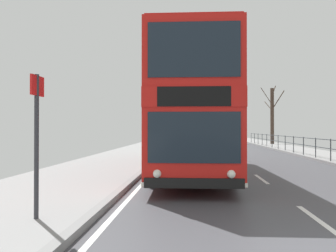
% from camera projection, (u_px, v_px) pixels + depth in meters
% --- Properties ---
extents(double_decker_bus_main, '(2.88, 10.41, 4.57)m').
position_uv_depth(double_decker_bus_main, '(190.00, 112.00, 12.48)').
color(double_decker_bus_main, red).
rests_on(double_decker_bus_main, ground).
extents(pedestrian_railing_far_kerb, '(0.05, 33.95, 1.10)m').
position_uv_depth(pedestrian_railing_far_kerb, '(303.00, 143.00, 19.15)').
color(pedestrian_railing_far_kerb, '#2D3338').
rests_on(pedestrian_railing_far_kerb, ground).
extents(bus_stop_sign_near, '(0.08, 0.44, 2.57)m').
position_uv_depth(bus_stop_sign_near, '(37.00, 129.00, 5.56)').
color(bus_stop_sign_near, '#2D2D33').
rests_on(bus_stop_sign_near, ground).
extents(bare_tree_far_00, '(2.25, 2.88, 6.26)m').
position_uv_depth(bare_tree_far_00, '(272.00, 115.00, 32.79)').
color(bare_tree_far_00, '#423328').
rests_on(bare_tree_far_00, ground).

